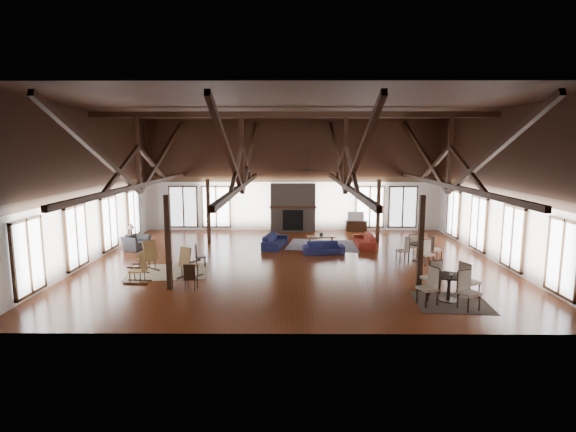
{
  "coord_description": "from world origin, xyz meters",
  "views": [
    {
      "loc": [
        -0.1,
        -17.41,
        4.51
      ],
      "look_at": [
        -0.23,
        1.0,
        1.7
      ],
      "focal_mm": 28.0,
      "sensor_mm": 36.0,
      "label": 1
    }
  ],
  "objects_px": {
    "cafe_table_near": "(449,283)",
    "cafe_table_far": "(419,249)",
    "sofa_navy_front": "(324,248)",
    "sofa_navy_left": "(275,241)",
    "coffee_table": "(321,237)",
    "armchair": "(136,243)",
    "tv_console": "(356,226)",
    "sofa_orange": "(364,241)"
  },
  "relations": [
    {
      "from": "cafe_table_near",
      "to": "cafe_table_far",
      "type": "xyz_separation_m",
      "value": [
        0.47,
        4.8,
        -0.06
      ]
    },
    {
      "from": "sofa_orange",
      "to": "cafe_table_far",
      "type": "xyz_separation_m",
      "value": [
        1.78,
        -2.56,
        0.2
      ]
    },
    {
      "from": "sofa_navy_left",
      "to": "coffee_table",
      "type": "distance_m",
      "value": 2.13
    },
    {
      "from": "cafe_table_far",
      "to": "tv_console",
      "type": "bearing_deg",
      "value": 103.62
    },
    {
      "from": "sofa_navy_left",
      "to": "tv_console",
      "type": "xyz_separation_m",
      "value": [
        4.3,
        4.09,
        -0.01
      ]
    },
    {
      "from": "sofa_orange",
      "to": "tv_console",
      "type": "distance_m",
      "value": 3.99
    },
    {
      "from": "coffee_table",
      "to": "cafe_table_near",
      "type": "relative_size",
      "value": 0.62
    },
    {
      "from": "armchair",
      "to": "tv_console",
      "type": "height_order",
      "value": "armchair"
    },
    {
      "from": "sofa_navy_left",
      "to": "coffee_table",
      "type": "xyz_separation_m",
      "value": [
        2.11,
        0.26,
        0.12
      ]
    },
    {
      "from": "cafe_table_far",
      "to": "sofa_orange",
      "type": "bearing_deg",
      "value": 124.83
    },
    {
      "from": "sofa_navy_front",
      "to": "tv_console",
      "type": "relative_size",
      "value": 1.55
    },
    {
      "from": "sofa_navy_front",
      "to": "coffee_table",
      "type": "xyz_separation_m",
      "value": [
        -0.02,
        1.53,
        0.16
      ]
    },
    {
      "from": "tv_console",
      "to": "cafe_table_far",
      "type": "bearing_deg",
      "value": -76.38
    },
    {
      "from": "sofa_navy_front",
      "to": "sofa_orange",
      "type": "distance_m",
      "value": 2.41
    },
    {
      "from": "sofa_navy_left",
      "to": "coffee_table",
      "type": "relative_size",
      "value": 1.55
    },
    {
      "from": "cafe_table_near",
      "to": "cafe_table_far",
      "type": "bearing_deg",
      "value": 84.37
    },
    {
      "from": "sofa_navy_front",
      "to": "sofa_navy_left",
      "type": "xyz_separation_m",
      "value": [
        -2.13,
        1.27,
        0.04
      ]
    },
    {
      "from": "coffee_table",
      "to": "cafe_table_near",
      "type": "xyz_separation_m",
      "value": [
        3.3,
        -7.5,
        0.14
      ]
    },
    {
      "from": "armchair",
      "to": "cafe_table_far",
      "type": "height_order",
      "value": "cafe_table_far"
    },
    {
      "from": "sofa_navy_front",
      "to": "sofa_navy_left",
      "type": "bearing_deg",
      "value": 141.88
    },
    {
      "from": "sofa_navy_left",
      "to": "cafe_table_near",
      "type": "height_order",
      "value": "cafe_table_near"
    },
    {
      "from": "coffee_table",
      "to": "armchair",
      "type": "relative_size",
      "value": 1.32
    },
    {
      "from": "sofa_navy_left",
      "to": "armchair",
      "type": "xyz_separation_m",
      "value": [
        -6.16,
        -0.61,
        0.03
      ]
    },
    {
      "from": "cafe_table_near",
      "to": "cafe_table_far",
      "type": "height_order",
      "value": "cafe_table_near"
    },
    {
      "from": "armchair",
      "to": "cafe_table_near",
      "type": "relative_size",
      "value": 0.47
    },
    {
      "from": "sofa_navy_front",
      "to": "tv_console",
      "type": "distance_m",
      "value": 5.78
    },
    {
      "from": "coffee_table",
      "to": "tv_console",
      "type": "xyz_separation_m",
      "value": [
        2.19,
        3.83,
        -0.13
      ]
    },
    {
      "from": "armchair",
      "to": "cafe_table_far",
      "type": "bearing_deg",
      "value": -74.98
    },
    {
      "from": "coffee_table",
      "to": "armchair",
      "type": "xyz_separation_m",
      "value": [
        -8.26,
        -0.88,
        -0.09
      ]
    },
    {
      "from": "sofa_navy_left",
      "to": "cafe_table_near",
      "type": "bearing_deg",
      "value": -131.12
    },
    {
      "from": "sofa_navy_front",
      "to": "tv_console",
      "type": "height_order",
      "value": "tv_console"
    },
    {
      "from": "armchair",
      "to": "cafe_table_far",
      "type": "xyz_separation_m",
      "value": [
        12.04,
        -1.83,
        0.17
      ]
    },
    {
      "from": "coffee_table",
      "to": "armchair",
      "type": "distance_m",
      "value": 8.31
    },
    {
      "from": "sofa_orange",
      "to": "armchair",
      "type": "xyz_separation_m",
      "value": [
        -10.26,
        -0.73,
        0.03
      ]
    },
    {
      "from": "sofa_orange",
      "to": "armchair",
      "type": "height_order",
      "value": "armchair"
    },
    {
      "from": "sofa_navy_left",
      "to": "tv_console",
      "type": "distance_m",
      "value": 5.93
    },
    {
      "from": "sofa_navy_left",
      "to": "tv_console",
      "type": "height_order",
      "value": "sofa_navy_left"
    },
    {
      "from": "cafe_table_near",
      "to": "tv_console",
      "type": "height_order",
      "value": "cafe_table_near"
    },
    {
      "from": "armchair",
      "to": "tv_console",
      "type": "bearing_deg",
      "value": -42.09
    },
    {
      "from": "sofa_orange",
      "to": "cafe_table_near",
      "type": "xyz_separation_m",
      "value": [
        1.31,
        -7.35,
        0.26
      ]
    },
    {
      "from": "sofa_navy_front",
      "to": "sofa_orange",
      "type": "bearing_deg",
      "value": 27.64
    },
    {
      "from": "sofa_navy_front",
      "to": "coffee_table",
      "type": "relative_size",
      "value": 1.34
    }
  ]
}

